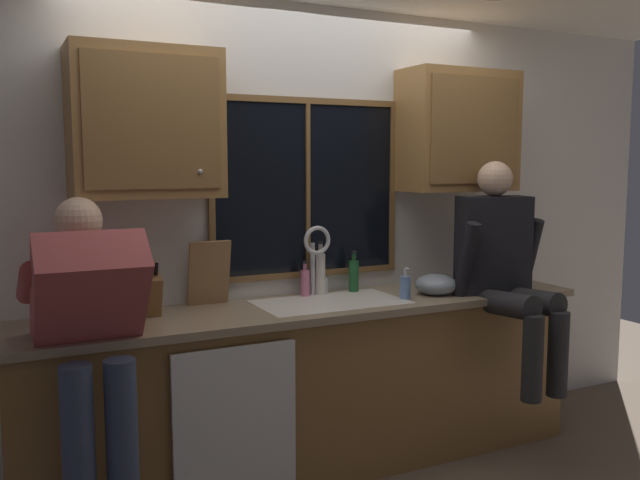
# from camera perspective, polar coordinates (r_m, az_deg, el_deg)

# --- Properties ---
(back_wall) EXTENTS (5.48, 0.12, 2.55)m
(back_wall) POSITION_cam_1_polar(r_m,az_deg,el_deg) (3.91, -2.82, 0.71)
(back_wall) COLOR silver
(back_wall) RESTS_ON floor
(window_glass) EXTENTS (1.10, 0.02, 0.95)m
(window_glass) POSITION_cam_1_polar(r_m,az_deg,el_deg) (3.87, -1.11, 4.36)
(window_glass) COLOR black
(window_frame_top) EXTENTS (1.17, 0.02, 0.04)m
(window_frame_top) POSITION_cam_1_polar(r_m,az_deg,el_deg) (3.87, -1.06, 11.66)
(window_frame_top) COLOR brown
(window_frame_bottom) EXTENTS (1.17, 0.02, 0.04)m
(window_frame_bottom) POSITION_cam_1_polar(r_m,az_deg,el_deg) (3.91, -1.03, -2.87)
(window_frame_bottom) COLOR brown
(window_frame_left) EXTENTS (0.04, 0.02, 0.95)m
(window_frame_left) POSITION_cam_1_polar(r_m,az_deg,el_deg) (3.65, -9.14, 4.15)
(window_frame_left) COLOR brown
(window_frame_right) EXTENTS (0.03, 0.02, 0.95)m
(window_frame_right) POSITION_cam_1_polar(r_m,az_deg,el_deg) (4.13, 6.10, 4.47)
(window_frame_right) COLOR brown
(window_mullion_center) EXTENTS (0.02, 0.02, 0.95)m
(window_mullion_center) POSITION_cam_1_polar(r_m,az_deg,el_deg) (3.86, -1.03, 4.36)
(window_mullion_center) COLOR brown
(lower_cabinet_run) EXTENTS (3.08, 0.58, 0.88)m
(lower_cabinet_run) POSITION_cam_1_polar(r_m,az_deg,el_deg) (3.78, -0.57, -12.49)
(lower_cabinet_run) COLOR olive
(lower_cabinet_run) RESTS_ON floor
(countertop) EXTENTS (3.14, 0.62, 0.04)m
(countertop) POSITION_cam_1_polar(r_m,az_deg,el_deg) (3.64, -0.44, -5.72)
(countertop) COLOR gray
(countertop) RESTS_ON lower_cabinet_run
(dishwasher_front) EXTENTS (0.60, 0.02, 0.74)m
(dishwasher_front) POSITION_cam_1_polar(r_m,az_deg,el_deg) (3.30, -7.09, -15.13)
(dishwasher_front) COLOR white
(upper_cabinet_left) EXTENTS (0.71, 0.36, 0.72)m
(upper_cabinet_left) POSITION_cam_1_polar(r_m,az_deg,el_deg) (3.42, -14.46, 9.49)
(upper_cabinet_left) COLOR #9E703D
(upper_cabinet_right) EXTENTS (0.71, 0.36, 0.72)m
(upper_cabinet_right) POSITION_cam_1_polar(r_m,az_deg,el_deg) (4.22, 11.55, 8.97)
(upper_cabinet_right) COLOR #9E703D
(sink) EXTENTS (0.80, 0.46, 0.21)m
(sink) POSITION_cam_1_polar(r_m,az_deg,el_deg) (3.70, 0.86, -6.72)
(sink) COLOR white
(sink) RESTS_ON lower_cabinet_run
(faucet) EXTENTS (0.18, 0.09, 0.40)m
(faucet) POSITION_cam_1_polar(r_m,az_deg,el_deg) (3.80, -0.27, -0.99)
(faucet) COLOR silver
(faucet) RESTS_ON countertop
(person_standing) EXTENTS (0.53, 0.71, 1.52)m
(person_standing) POSITION_cam_1_polar(r_m,az_deg,el_deg) (3.02, -18.74, -7.70)
(person_standing) COLOR #384260
(person_standing) RESTS_ON floor
(person_sitting_on_counter) EXTENTS (0.54, 0.64, 1.26)m
(person_sitting_on_counter) POSITION_cam_1_polar(r_m,az_deg,el_deg) (3.98, 15.27, -1.91)
(person_sitting_on_counter) COLOR #262628
(person_sitting_on_counter) RESTS_ON countertop
(knife_block) EXTENTS (0.12, 0.18, 0.32)m
(knife_block) POSITION_cam_1_polar(r_m,az_deg,el_deg) (3.42, -14.35, -4.51)
(knife_block) COLOR brown
(knife_block) RESTS_ON countertop
(cutting_board) EXTENTS (0.22, 0.09, 0.35)m
(cutting_board) POSITION_cam_1_polar(r_m,az_deg,el_deg) (3.62, -9.33, -2.77)
(cutting_board) COLOR #997047
(cutting_board) RESTS_ON countertop
(mixing_bowl) EXTENTS (0.24, 0.24, 0.12)m
(mixing_bowl) POSITION_cam_1_polar(r_m,az_deg,el_deg) (3.95, 9.76, -3.72)
(mixing_bowl) COLOR #8C99A8
(mixing_bowl) RESTS_ON countertop
(soap_dispenser) EXTENTS (0.06, 0.07, 0.18)m
(soap_dispenser) POSITION_cam_1_polar(r_m,az_deg,el_deg) (3.78, 7.21, -3.94)
(soap_dispenser) COLOR #668CCC
(soap_dispenser) RESTS_ON countertop
(bottle_green_glass) EXTENTS (0.06, 0.06, 0.24)m
(bottle_green_glass) POSITION_cam_1_polar(r_m,az_deg,el_deg) (3.96, 2.85, -2.95)
(bottle_green_glass) COLOR #1E592D
(bottle_green_glass) RESTS_ON countertop
(bottle_tall_clear) EXTENTS (0.05, 0.05, 0.20)m
(bottle_tall_clear) POSITION_cam_1_polar(r_m,az_deg,el_deg) (3.83, -1.27, -3.55)
(bottle_tall_clear) COLOR pink
(bottle_tall_clear) RESTS_ON countertop
(bottle_amber_small) EXTENTS (0.06, 0.06, 0.31)m
(bottle_amber_small) POSITION_cam_1_polar(r_m,az_deg,el_deg) (3.87, 0.04, -2.77)
(bottle_amber_small) COLOR silver
(bottle_amber_small) RESTS_ON countertop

